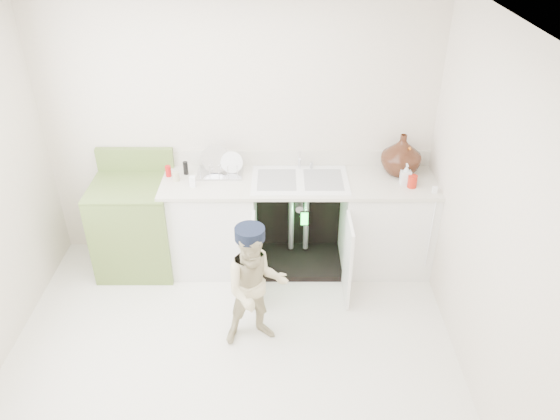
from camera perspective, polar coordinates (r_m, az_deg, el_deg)
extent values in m
plane|color=beige|center=(4.41, -5.02, -14.90)|extent=(3.50, 3.50, 0.00)
cube|color=beige|center=(4.94, -4.38, 8.34)|extent=(3.50, 2.50, 0.02)
cube|color=beige|center=(2.50, -9.15, -20.11)|extent=(3.50, 2.50, 0.02)
cube|color=beige|center=(3.85, 20.96, -1.07)|extent=(2.50, 3.00, 0.02)
plane|color=white|center=(3.12, -7.24, 18.53)|extent=(3.50, 3.50, 0.00)
cube|color=white|center=(5.09, -7.04, -1.57)|extent=(0.80, 0.60, 0.86)
cube|color=white|center=(5.14, 10.95, -1.55)|extent=(0.80, 0.60, 0.86)
cube|color=black|center=(5.28, 1.92, 0.03)|extent=(0.80, 0.06, 0.86)
cube|color=black|center=(5.28, 1.92, -5.21)|extent=(0.80, 0.60, 0.06)
cylinder|color=gray|center=(5.12, 1.19, -0.78)|extent=(0.05, 0.05, 0.70)
cylinder|color=gray|center=(5.13, 2.76, -0.78)|extent=(0.05, 0.05, 0.70)
cylinder|color=gray|center=(4.99, 2.03, 0.56)|extent=(0.07, 0.18, 0.07)
cube|color=white|center=(4.66, -2.76, -5.26)|extent=(0.03, 0.40, 0.76)
cube|color=white|center=(4.69, 7.09, -5.23)|extent=(0.02, 0.40, 0.76)
cube|color=silver|center=(4.82, 2.10, 2.95)|extent=(2.44, 0.64, 0.03)
cube|color=silver|center=(5.03, 2.02, 5.44)|extent=(2.44, 0.02, 0.15)
cube|color=white|center=(4.81, 2.11, 3.06)|extent=(0.85, 0.55, 0.02)
cube|color=gray|center=(4.80, -0.34, 3.16)|extent=(0.34, 0.40, 0.01)
cube|color=gray|center=(4.82, 4.55, 3.15)|extent=(0.34, 0.40, 0.01)
cylinder|color=silver|center=(4.96, 2.05, 5.24)|extent=(0.03, 0.03, 0.17)
cylinder|color=silver|center=(4.88, 2.09, 5.71)|extent=(0.02, 0.14, 0.02)
cylinder|color=silver|center=(4.99, 3.30, 4.72)|extent=(0.04, 0.04, 0.06)
cylinder|color=white|center=(4.90, 15.48, -2.34)|extent=(0.01, 0.01, 0.70)
cube|color=white|center=(4.78, 15.87, 2.05)|extent=(0.04, 0.02, 0.06)
cube|color=silver|center=(4.94, -6.26, 3.86)|extent=(0.41, 0.27, 0.02)
cylinder|color=silver|center=(4.93, -6.70, 4.70)|extent=(0.25, 0.09, 0.24)
cylinder|color=white|center=(4.90, -5.04, 4.51)|extent=(0.20, 0.05, 0.20)
cylinder|color=silver|center=(4.84, -8.33, 3.99)|extent=(0.01, 0.01, 0.12)
cylinder|color=silver|center=(4.83, -7.37, 4.00)|extent=(0.01, 0.01, 0.12)
cylinder|color=silver|center=(4.82, -6.42, 4.00)|extent=(0.01, 0.01, 0.12)
cylinder|color=silver|center=(4.81, -5.46, 4.01)|extent=(0.01, 0.01, 0.12)
cylinder|color=silver|center=(4.80, -4.49, 4.02)|extent=(0.01, 0.01, 0.12)
imported|color=#4D2C16|center=(4.96, 12.58, 5.70)|extent=(0.36, 0.36, 0.37)
imported|color=orange|center=(4.96, 13.15, 4.99)|extent=(0.11, 0.11, 0.28)
imported|color=silver|center=(4.83, 13.02, 3.68)|extent=(0.09, 0.09, 0.19)
cylinder|color=#AA1C0E|center=(4.81, 13.67, 2.91)|extent=(0.08, 0.08, 0.11)
cylinder|color=#B30F10|center=(4.95, -11.60, 4.00)|extent=(0.05, 0.05, 0.10)
cylinder|color=tan|center=(4.87, -10.81, 3.47)|extent=(0.06, 0.06, 0.08)
cylinder|color=black|center=(4.96, -9.84, 4.34)|extent=(0.04, 0.04, 0.12)
cube|color=white|center=(4.76, -9.12, 2.97)|extent=(0.05, 0.05, 0.09)
cube|color=olive|center=(5.20, -14.77, -1.74)|extent=(0.70, 0.65, 0.85)
cube|color=olive|center=(4.98, -15.44, 2.47)|extent=(0.70, 0.65, 0.02)
cube|color=olive|center=(5.17, -14.90, 5.13)|extent=(0.70, 0.06, 0.22)
cylinder|color=black|center=(4.90, -17.83, 1.48)|extent=(0.16, 0.16, 0.02)
cylinder|color=silver|center=(4.90, -17.86, 1.60)|extent=(0.18, 0.18, 0.01)
cylinder|color=black|center=(5.17, -16.91, 3.27)|extent=(0.16, 0.16, 0.02)
cylinder|color=silver|center=(5.16, -16.93, 3.39)|extent=(0.18, 0.18, 0.01)
cylinder|color=black|center=(4.81, -13.85, 1.51)|extent=(0.16, 0.16, 0.02)
cylinder|color=silver|center=(4.80, -13.87, 1.64)|extent=(0.18, 0.18, 0.01)
cylinder|color=black|center=(5.08, -13.12, 3.33)|extent=(0.16, 0.16, 0.02)
cylinder|color=silver|center=(5.07, -13.13, 3.45)|extent=(0.18, 0.18, 0.01)
imported|color=beige|center=(4.19, -2.57, -8.10)|extent=(0.58, 0.49, 1.04)
cylinder|color=black|center=(3.90, -2.74, -2.58)|extent=(0.26, 0.26, 0.09)
cube|color=black|center=(4.00, -2.98, -2.20)|extent=(0.19, 0.12, 0.01)
cube|color=black|center=(4.61, 2.57, -0.88)|extent=(0.07, 0.01, 0.14)
cube|color=#26F23F|center=(4.60, 2.57, -0.94)|extent=(0.06, 0.00, 0.12)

